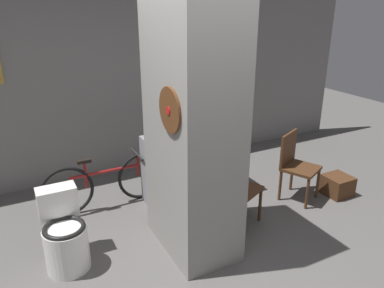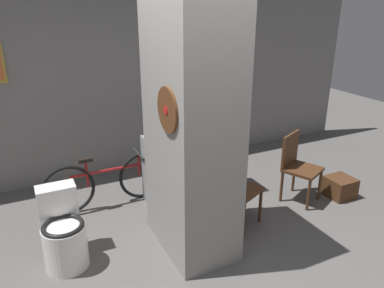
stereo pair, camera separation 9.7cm
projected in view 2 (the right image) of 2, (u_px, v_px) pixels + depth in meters
name	position (u px, v px, depth m)	size (l,w,h in m)	color
ground_plane	(208.00, 273.00, 3.53)	(14.00, 14.00, 0.00)	#5B5956
wall_back	(121.00, 84.00, 5.26)	(8.00, 0.09, 2.60)	gray
pillar_center	(191.00, 126.00, 3.51)	(0.65, 1.00, 2.60)	gray
counter_shelf	(194.00, 165.00, 4.78)	(1.24, 0.44, 0.87)	gray
toilet	(64.00, 235.00, 3.57)	(0.41, 0.57, 0.74)	white
chair_near_pillar	(234.00, 183.00, 4.20)	(0.54, 0.54, 0.87)	#4C2D19
chair_by_doorway	(297.00, 164.00, 4.69)	(0.54, 0.54, 0.87)	#4C2D19
bicycle	(107.00, 181.00, 4.59)	(1.55, 0.42, 0.68)	black
bottle_tall	(213.00, 121.00, 4.73)	(0.07, 0.07, 0.30)	silver
floor_crate	(340.00, 187.00, 4.87)	(0.33, 0.33, 0.26)	#4C2D19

